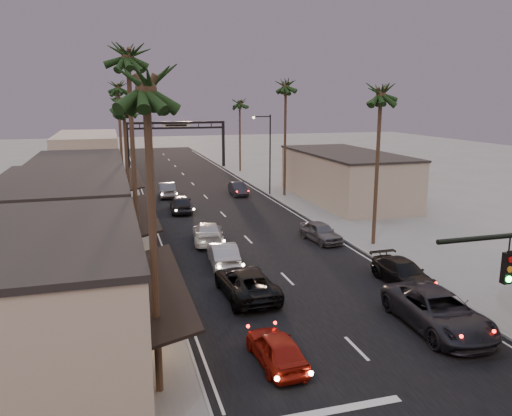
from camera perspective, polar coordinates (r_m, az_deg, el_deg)
ground at (r=50.12m, az=-4.52°, el=0.01°), size 200.00×200.00×0.00m
road at (r=54.92m, az=-5.59°, el=1.09°), size 14.00×120.00×0.02m
sidewalk_left at (r=60.91m, az=-15.65°, el=1.86°), size 5.00×92.00×0.12m
sidewalk_right at (r=63.89m, az=1.64°, el=2.79°), size 5.00×92.00×0.12m
storefront_near at (r=21.73m, az=-23.81°, el=-10.18°), size 8.00×12.00×5.50m
storefront_mid at (r=35.04m, az=-20.98°, el=-1.57°), size 8.00×14.00×5.50m
storefront_far at (r=50.74m, az=-19.59°, el=2.36°), size 8.00×16.00×5.00m
storefront_dist at (r=73.45m, az=-18.68°, el=5.71°), size 8.00×20.00×6.00m
building_right at (r=54.18m, az=10.11°, el=3.48°), size 8.00×18.00×5.00m
arch at (r=78.75m, az=-9.09°, el=8.46°), size 15.20×0.40×7.27m
streetlight_right at (r=55.81m, az=1.34°, el=6.85°), size 2.13×0.30×9.00m
streetlight_left at (r=66.25m, az=-13.75°, el=7.38°), size 2.13×0.30×9.00m
palm_la at (r=17.03m, az=-12.53°, el=14.61°), size 3.20×3.20×13.20m
palm_lb at (r=30.12m, az=-14.48°, el=17.12°), size 3.20×3.20×15.20m
palm_lc at (r=43.99m, az=-14.93°, el=11.67°), size 3.20×3.20×12.20m
palm_ld at (r=63.01m, az=-15.52°, el=13.50°), size 3.20×3.20×14.20m
palm_ra at (r=36.90m, az=14.12°, el=13.17°), size 3.20×3.20×13.20m
palm_rb at (r=55.16m, az=3.42°, el=14.14°), size 3.20×3.20×14.20m
palm_rc at (r=74.29m, az=-1.88°, el=12.19°), size 3.20×3.20×12.20m
palm_far at (r=85.99m, az=-15.55°, el=12.43°), size 3.20×3.20×13.20m
oncoming_red at (r=21.25m, az=2.35°, el=-15.72°), size 1.82×4.14×1.39m
oncoming_pickup at (r=27.77m, az=-1.13°, el=-8.52°), size 2.78×5.78×1.59m
oncoming_silver at (r=32.81m, az=-3.79°, el=-5.25°), size 1.99×4.82×1.55m
oncoming_white at (r=37.99m, az=-5.53°, el=-2.83°), size 2.82×5.54×1.54m
oncoming_dgrey at (r=48.50m, az=-8.55°, el=0.51°), size 2.38×5.09×1.69m
oncoming_grey_far at (r=56.38m, az=-10.15°, el=2.09°), size 1.95×5.03×1.63m
curbside_near at (r=25.53m, az=20.09°, el=-10.99°), size 3.23×6.56×1.79m
curbside_black at (r=30.66m, az=16.48°, el=-7.13°), size 2.11×5.03×1.45m
curbside_grey at (r=38.46m, az=7.39°, el=-2.73°), size 2.34×4.58×1.49m
curbside_far at (r=56.63m, az=-2.07°, el=2.21°), size 1.61×4.35×1.42m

